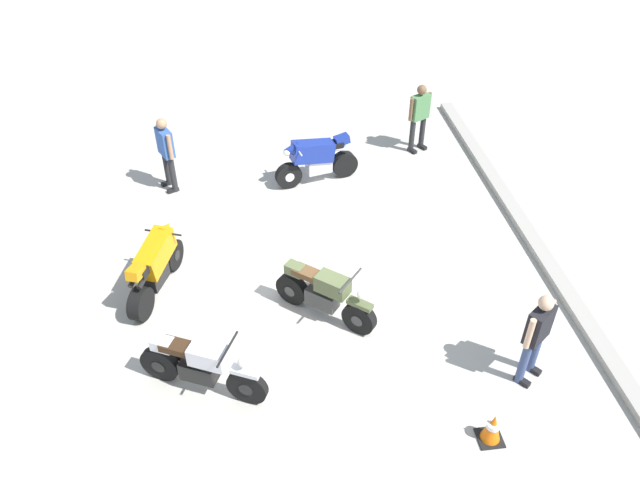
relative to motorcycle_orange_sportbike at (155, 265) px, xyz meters
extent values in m
plane|color=#B7B2A8|center=(0.51, 2.69, -0.59)|extent=(40.00, 40.00, 0.00)
cube|color=#9C978F|center=(0.51, 7.29, -0.52)|extent=(14.00, 0.30, 0.15)
cylinder|color=black|center=(-0.62, 0.23, -0.29)|extent=(0.62, 0.36, 0.60)
cylinder|color=black|center=(0.64, -0.24, -0.29)|extent=(0.64, 0.42, 0.60)
cylinder|color=black|center=(-0.62, 0.23, -0.29)|extent=(0.26, 0.24, 0.21)
cylinder|color=black|center=(0.64, -0.24, -0.29)|extent=(0.26, 0.24, 0.21)
cube|color=black|center=(0.06, -0.02, -0.19)|extent=(0.62, 0.46, 0.32)
cube|color=orange|center=(-0.08, 0.03, 0.21)|extent=(1.05, 0.68, 0.57)
cone|color=orange|center=(-0.57, 0.21, 0.36)|extent=(0.45, 0.44, 0.39)
cube|color=black|center=(0.29, -0.11, 0.28)|extent=(0.65, 0.45, 0.12)
cube|color=orange|center=(0.57, -0.21, 0.36)|extent=(0.40, 0.33, 0.23)
cylinder|color=black|center=(0.55, -0.12, 0.18)|extent=(0.40, 0.22, 0.17)
cylinder|color=black|center=(0.50, -0.27, 0.18)|extent=(0.40, 0.22, 0.17)
cylinder|color=black|center=(-0.44, 0.16, 0.38)|extent=(0.28, 0.67, 0.04)
sphere|color=silver|center=(-0.64, 0.24, 0.31)|extent=(0.16, 0.16, 0.16)
cylinder|color=black|center=(-3.09, 2.64, -0.29)|extent=(0.30, 0.62, 0.60)
cylinder|color=black|center=(-3.43, 3.95, -0.29)|extent=(0.36, 0.64, 0.60)
cylinder|color=silver|center=(-3.09, 2.64, -0.29)|extent=(0.23, 0.25, 0.21)
cylinder|color=silver|center=(-3.43, 3.95, -0.29)|extent=(0.23, 0.25, 0.21)
cube|color=silver|center=(-3.27, 3.34, -0.19)|extent=(0.41, 0.61, 0.32)
cube|color=navy|center=(-3.23, 3.19, 0.21)|extent=(0.59, 1.05, 0.57)
cone|color=navy|center=(-3.11, 2.69, 0.36)|extent=(0.42, 0.43, 0.39)
cube|color=black|center=(-3.33, 3.58, 0.28)|extent=(0.40, 0.65, 0.12)
cube|color=navy|center=(-3.41, 3.87, 0.36)|extent=(0.30, 0.39, 0.23)
cylinder|color=silver|center=(-3.47, 3.80, 0.18)|extent=(0.18, 0.41, 0.17)
cylinder|color=silver|center=(-3.32, 3.84, 0.18)|extent=(0.18, 0.41, 0.17)
cylinder|color=silver|center=(-3.14, 2.83, 0.38)|extent=(0.69, 0.21, 0.04)
sphere|color=silver|center=(-3.09, 2.61, 0.31)|extent=(0.16, 0.16, 0.16)
cylinder|color=black|center=(1.46, 3.41, -0.29)|extent=(0.50, 0.57, 0.60)
cylinder|color=black|center=(0.61, 2.37, -0.29)|extent=(0.50, 0.57, 0.60)
cylinder|color=#333333|center=(1.46, 3.41, -0.29)|extent=(0.27, 0.28, 0.21)
cylinder|color=#333333|center=(0.61, 2.37, -0.29)|extent=(0.27, 0.28, 0.21)
cube|color=#333333|center=(1.00, 2.85, -0.19)|extent=(0.57, 0.61, 0.32)
cube|color=#515B38|center=(1.13, 3.01, 0.21)|extent=(0.60, 0.64, 0.30)
cube|color=#515B38|center=(1.46, 3.41, 0.04)|extent=(0.40, 0.44, 0.08)
cube|color=brown|center=(0.84, 2.66, 0.23)|extent=(0.58, 0.63, 0.12)
cube|color=#515B38|center=(0.65, 2.43, 0.21)|extent=(0.37, 0.39, 0.18)
cylinder|color=#333333|center=(0.62, 2.65, -0.24)|extent=(0.44, 0.50, 0.16)
cylinder|color=#333333|center=(1.34, 3.26, 0.46)|extent=(0.56, 0.47, 0.04)
sphere|color=silver|center=(1.48, 3.43, 0.26)|extent=(0.16, 0.16, 0.16)
cylinder|color=black|center=(2.67, 1.51, -0.27)|extent=(0.38, 0.63, 0.64)
cylinder|color=black|center=(2.06, 0.19, -0.27)|extent=(0.38, 0.63, 0.64)
cylinder|color=black|center=(2.67, 1.51, -0.27)|extent=(0.22, 0.26, 0.22)
cylinder|color=black|center=(2.06, 0.19, -0.27)|extent=(0.22, 0.26, 0.22)
cube|color=black|center=(2.34, 0.81, -0.17)|extent=(0.49, 0.63, 0.32)
cube|color=silver|center=(2.43, 0.99, 0.23)|extent=(0.53, 0.64, 0.30)
cube|color=silver|center=(2.67, 1.51, 0.08)|extent=(0.33, 0.47, 0.08)
cube|color=#382314|center=(2.24, 0.58, 0.25)|extent=(0.49, 0.65, 0.12)
cube|color=silver|center=(2.11, 0.31, 0.23)|extent=(0.33, 0.38, 0.18)
cylinder|color=black|center=(2.02, 0.51, -0.22)|extent=(0.33, 0.55, 0.16)
cylinder|color=black|center=(2.56, 1.29, 0.48)|extent=(0.65, 0.33, 0.04)
sphere|color=silver|center=(2.66, 1.49, 0.28)|extent=(0.16, 0.16, 0.16)
cylinder|color=#384772|center=(2.83, 5.71, -0.18)|extent=(0.18, 0.18, 0.83)
cube|color=black|center=(2.88, 5.74, -0.55)|extent=(0.27, 0.24, 0.08)
cylinder|color=#384772|center=(2.63, 5.97, -0.18)|extent=(0.18, 0.18, 0.83)
cube|color=black|center=(2.68, 6.00, -0.55)|extent=(0.27, 0.24, 0.08)
cube|color=black|center=(2.73, 5.84, 0.54)|extent=(0.46, 0.51, 0.59)
cylinder|color=#D8AD8C|center=(2.90, 5.62, 0.55)|extent=(0.13, 0.13, 0.56)
cylinder|color=#D8AD8C|center=(2.56, 6.06, 0.55)|extent=(0.13, 0.13, 0.56)
sphere|color=#D8AD8C|center=(2.73, 5.84, 0.97)|extent=(0.23, 0.23, 0.23)
cylinder|color=#262628|center=(-3.57, -0.05, -0.17)|extent=(0.17, 0.17, 0.85)
cube|color=black|center=(-3.54, -0.10, -0.55)|extent=(0.21, 0.28, 0.08)
cylinder|color=#262628|center=(-3.27, 0.10, -0.17)|extent=(0.17, 0.17, 0.85)
cube|color=black|center=(-3.24, 0.05, -0.55)|extent=(0.21, 0.28, 0.08)
cube|color=#3359A5|center=(-3.42, 0.03, 0.56)|extent=(0.53, 0.41, 0.60)
cylinder|color=tan|center=(-3.67, -0.10, 0.57)|extent=(0.12, 0.12, 0.57)
cylinder|color=tan|center=(-3.16, 0.15, 0.57)|extent=(0.12, 0.12, 0.57)
sphere|color=tan|center=(-3.42, 0.03, 1.00)|extent=(0.23, 0.23, 0.23)
cylinder|color=#262628|center=(-4.31, 5.75, -0.18)|extent=(0.18, 0.18, 0.84)
cube|color=black|center=(-4.26, 5.78, -0.55)|extent=(0.28, 0.21, 0.08)
cylinder|color=#262628|center=(-4.46, 6.04, -0.18)|extent=(0.18, 0.18, 0.84)
cube|color=black|center=(-4.41, 6.07, -0.55)|extent=(0.28, 0.21, 0.08)
cube|color=#4C7F4C|center=(-4.39, 5.90, 0.54)|extent=(0.41, 0.52, 0.59)
cylinder|color=brown|center=(-4.26, 5.65, 0.56)|extent=(0.12, 0.12, 0.56)
cylinder|color=brown|center=(-4.52, 6.14, 0.56)|extent=(0.12, 0.12, 0.56)
sphere|color=brown|center=(-4.39, 5.90, 0.98)|extent=(0.23, 0.23, 0.23)
cube|color=black|center=(3.78, 4.90, -0.58)|extent=(0.36, 0.36, 0.03)
cone|color=orange|center=(3.78, 4.90, -0.31)|extent=(0.28, 0.28, 0.50)
cylinder|color=white|center=(3.78, 4.90, -0.27)|extent=(0.19, 0.19, 0.08)
camera|label=1|loc=(8.59, 1.83, 7.12)|focal=34.66mm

